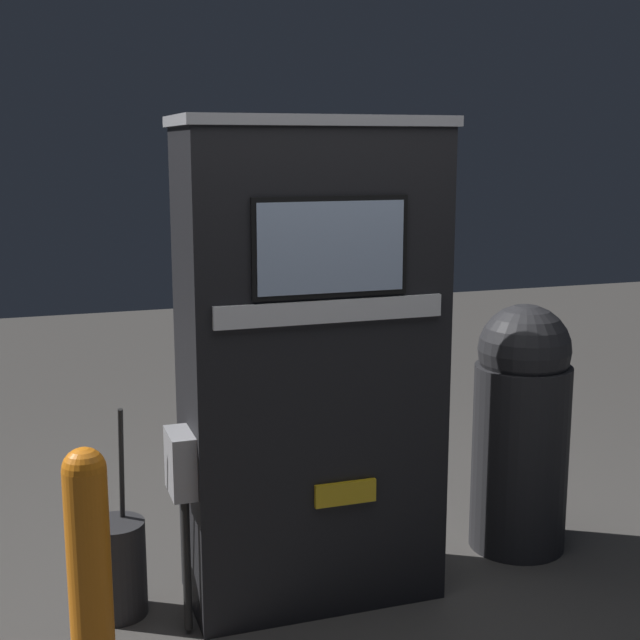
{
  "coord_description": "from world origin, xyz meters",
  "views": [
    {
      "loc": [
        -1.07,
        -3.04,
        1.83
      ],
      "look_at": [
        0.0,
        0.12,
        1.18
      ],
      "focal_mm": 50.0,
      "sensor_mm": 36.0,
      "label": 1
    }
  ],
  "objects_px": {
    "squeegee_bucket": "(117,567)",
    "gas_pump": "(310,365)",
    "safety_bollard": "(90,582)",
    "trash_bin": "(521,425)"
  },
  "relations": [
    {
      "from": "squeegee_bucket",
      "to": "gas_pump",
      "type": "bearing_deg",
      "value": -5.21
    },
    {
      "from": "gas_pump",
      "to": "squeegee_bucket",
      "type": "bearing_deg",
      "value": 174.79
    },
    {
      "from": "gas_pump",
      "to": "safety_bollard",
      "type": "height_order",
      "value": "gas_pump"
    },
    {
      "from": "gas_pump",
      "to": "trash_bin",
      "type": "relative_size",
      "value": 1.7
    },
    {
      "from": "gas_pump",
      "to": "safety_bollard",
      "type": "distance_m",
      "value": 1.2
    },
    {
      "from": "gas_pump",
      "to": "squeegee_bucket",
      "type": "relative_size",
      "value": 2.26
    },
    {
      "from": "gas_pump",
      "to": "safety_bollard",
      "type": "xyz_separation_m",
      "value": [
        -0.92,
        -0.61,
        -0.48
      ]
    },
    {
      "from": "gas_pump",
      "to": "trash_bin",
      "type": "distance_m",
      "value": 1.12
    },
    {
      "from": "safety_bollard",
      "to": "squeegee_bucket",
      "type": "height_order",
      "value": "safety_bollard"
    },
    {
      "from": "trash_bin",
      "to": "squeegee_bucket",
      "type": "xyz_separation_m",
      "value": [
        -1.83,
        -0.04,
        -0.39
      ]
    }
  ]
}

